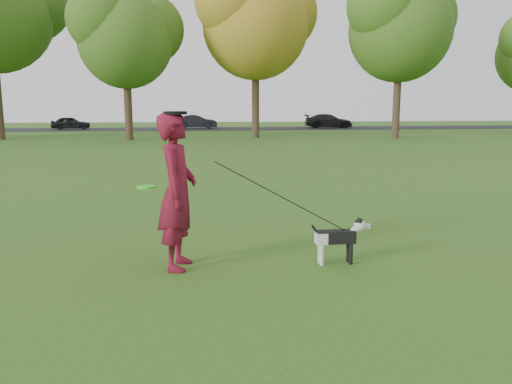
{
  "coord_description": "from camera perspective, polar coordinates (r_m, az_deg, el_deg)",
  "views": [
    {
      "loc": [
        -0.43,
        -6.17,
        2.08
      ],
      "look_at": [
        0.45,
        0.29,
        0.95
      ],
      "focal_mm": 35.0,
      "sensor_mm": 36.0,
      "label": 1
    }
  ],
  "objects": [
    {
      "name": "ground",
      "position": [
        6.52,
        -3.63,
        -8.79
      ],
      "size": [
        120.0,
        120.0,
        0.0
      ],
      "primitive_type": "plane",
      "color": "#285116",
      "rests_on": "ground"
    },
    {
      "name": "road",
      "position": [
        46.22,
        -7.29,
        7.18
      ],
      "size": [
        120.0,
        7.0,
        0.02
      ],
      "primitive_type": "cube",
      "color": "black",
      "rests_on": "ground"
    },
    {
      "name": "man",
      "position": [
        6.42,
        -8.99,
        0.05
      ],
      "size": [
        0.6,
        0.81,
        2.01
      ],
      "primitive_type": "imported",
      "rotation": [
        0.0,
        0.0,
        1.39
      ],
      "color": "#5D0D1F",
      "rests_on": "ground"
    },
    {
      "name": "dog",
      "position": [
        6.72,
        9.61,
        -4.94
      ],
      "size": [
        0.82,
        0.17,
        0.63
      ],
      "color": "black",
      "rests_on": "ground"
    },
    {
      "name": "car_left",
      "position": [
        47.31,
        -20.42,
        7.4
      ],
      "size": [
        3.51,
        1.92,
        1.13
      ],
      "primitive_type": "imported",
      "rotation": [
        0.0,
        0.0,
        1.75
      ],
      "color": "black",
      "rests_on": "road"
    },
    {
      "name": "car_mid",
      "position": [
        46.2,
        -6.83,
        7.97
      ],
      "size": [
        3.84,
        1.48,
        1.25
      ],
      "primitive_type": "imported",
      "rotation": [
        0.0,
        0.0,
        1.53
      ],
      "color": "black",
      "rests_on": "road"
    },
    {
      "name": "car_right",
      "position": [
        48.04,
        8.28,
        8.04
      ],
      "size": [
        4.65,
        2.28,
        1.3
      ],
      "primitive_type": "imported",
      "rotation": [
        0.0,
        0.0,
        1.47
      ],
      "color": "black",
      "rests_on": "road"
    },
    {
      "name": "man_held_items",
      "position": [
        6.44,
        2.55,
        -0.35
      ],
      "size": [
        2.74,
        0.35,
        1.59
      ],
      "color": "#33EF1E",
      "rests_on": "ground"
    },
    {
      "name": "tree_row",
      "position": [
        32.69,
        -9.97,
        19.06
      ],
      "size": [
        51.74,
        8.86,
        12.01
      ],
      "color": "#38281C",
      "rests_on": "ground"
    }
  ]
}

